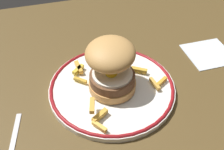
% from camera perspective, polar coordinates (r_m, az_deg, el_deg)
% --- Properties ---
extents(ground_plane, '(1.37, 0.90, 0.04)m').
position_cam_1_polar(ground_plane, '(0.65, 3.69, -3.08)').
color(ground_plane, '#523E1F').
extents(dinner_plate, '(0.28, 0.28, 0.02)m').
position_cam_1_polar(dinner_plate, '(0.61, -0.00, -2.59)').
color(dinner_plate, white).
rests_on(dinner_plate, ground_plane).
extents(burger, '(0.15, 0.15, 0.11)m').
position_cam_1_polar(burger, '(0.57, -0.24, 2.02)').
color(burger, '#C88C49').
rests_on(burger, dinner_plate).
extents(fries_pile, '(0.21, 0.23, 0.03)m').
position_cam_1_polar(fries_pile, '(0.60, -0.94, -1.81)').
color(fries_pile, gold).
rests_on(fries_pile, dinner_plate).
extents(fork, '(0.04, 0.14, 0.00)m').
position_cam_1_polar(fork, '(0.56, -20.19, -13.68)').
color(fork, silver).
rests_on(fork, ground_plane).
extents(napkin, '(0.12, 0.11, 0.00)m').
position_cam_1_polar(napkin, '(0.76, 19.66, 4.29)').
color(napkin, silver).
rests_on(napkin, ground_plane).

